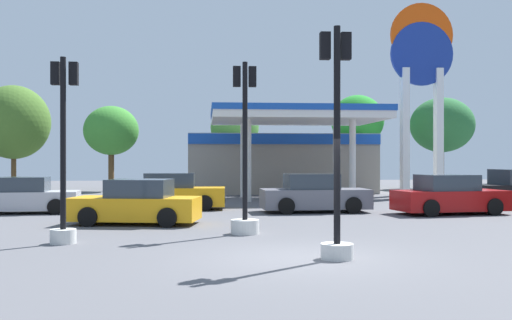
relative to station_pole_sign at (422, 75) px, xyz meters
name	(u,v)px	position (x,y,z in m)	size (l,w,h in m)	color
ground_plane	(301,257)	(-10.30, -20.29, -6.87)	(90.00, 90.00, 0.00)	#56565B
gas_station	(280,159)	(-7.67, 3.93, -4.77)	(11.30, 14.07, 4.67)	gray
station_pole_sign	(422,75)	(0.00, 0.00, 0.00)	(3.63, 0.56, 10.99)	white
car_0	(173,193)	(-13.63, -8.14, -6.19)	(4.27, 2.04, 1.51)	black
car_1	(26,197)	(-19.19, -9.38, -6.24)	(4.01, 2.04, 1.39)	black
car_2	(314,195)	(-8.06, -9.85, -6.19)	(4.26, 2.06, 1.50)	black
car_3	(136,204)	(-14.51, -13.60, -6.22)	(4.24, 2.36, 1.44)	black
car_4	(450,196)	(-3.12, -11.13, -6.19)	(4.36, 2.33, 1.49)	black
traffic_signal_0	(245,183)	(-11.22, -16.27, -5.45)	(0.79, 0.79, 4.78)	silver
traffic_signal_1	(64,171)	(-15.80, -17.73, -5.09)	(0.65, 0.67, 4.59)	silver
traffic_signal_2	(337,171)	(-9.59, -20.52, -5.05)	(0.68, 0.70, 4.84)	silver
tree_0	(14,122)	(-24.81, 6.92, -2.39)	(4.66, 4.66, 6.89)	brown
tree_1	(111,131)	(-18.38, 5.86, -2.97)	(3.50, 3.50, 5.50)	brown
tree_2	(235,128)	(-10.29, 8.36, -2.60)	(3.38, 3.38, 5.74)	brown
tree_3	(357,121)	(-2.00, 6.65, -2.18)	(3.61, 3.61, 6.44)	brown
tree_4	(442,125)	(4.27, 7.37, -2.40)	(4.45, 4.45, 6.40)	brown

